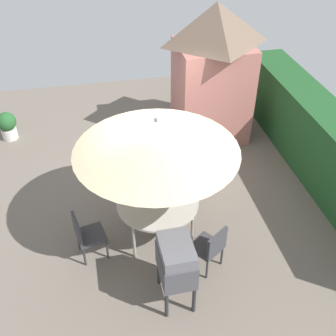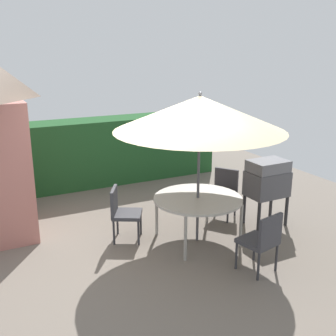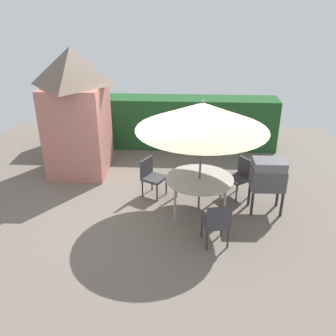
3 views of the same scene
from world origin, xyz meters
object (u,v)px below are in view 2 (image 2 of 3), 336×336
(patio_umbrella, at_px, (200,113))
(bbq_grill, at_px, (267,180))
(chair_near_shed, at_px, (262,239))
(chair_toward_hedge, at_px, (122,210))
(chair_far_side, at_px, (224,190))
(patio_table, at_px, (198,200))

(patio_umbrella, xyz_separation_m, bbq_grill, (1.43, 0.02, -1.28))
(patio_umbrella, distance_m, chair_near_shed, 2.08)
(patio_umbrella, height_order, chair_toward_hedge, patio_umbrella)
(chair_near_shed, distance_m, chair_toward_hedge, 2.33)
(chair_near_shed, bearing_deg, bbq_grill, 48.84)
(patio_umbrella, bearing_deg, chair_toward_hedge, 151.92)
(bbq_grill, distance_m, chair_far_side, 0.87)
(patio_table, distance_m, chair_toward_hedge, 1.26)
(patio_table, bearing_deg, bbq_grill, 0.63)
(patio_umbrella, xyz_separation_m, chair_far_side, (0.98, 0.69, -1.60))
(patio_table, xyz_separation_m, chair_near_shed, (0.29, -1.29, -0.18))
(chair_far_side, bearing_deg, patio_table, -144.83)
(patio_table, relative_size, chair_toward_hedge, 1.60)
(patio_table, bearing_deg, chair_far_side, 35.17)
(patio_umbrella, distance_m, bbq_grill, 1.92)
(patio_umbrella, bearing_deg, chair_far_side, 35.17)
(bbq_grill, relative_size, chair_toward_hedge, 1.33)
(bbq_grill, relative_size, chair_far_side, 1.33)
(patio_table, height_order, patio_umbrella, patio_umbrella)
(chair_far_side, distance_m, chair_toward_hedge, 2.08)
(bbq_grill, height_order, chair_near_shed, bbq_grill)
(chair_near_shed, xyz_separation_m, chair_toward_hedge, (-1.39, 1.87, 0.00))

